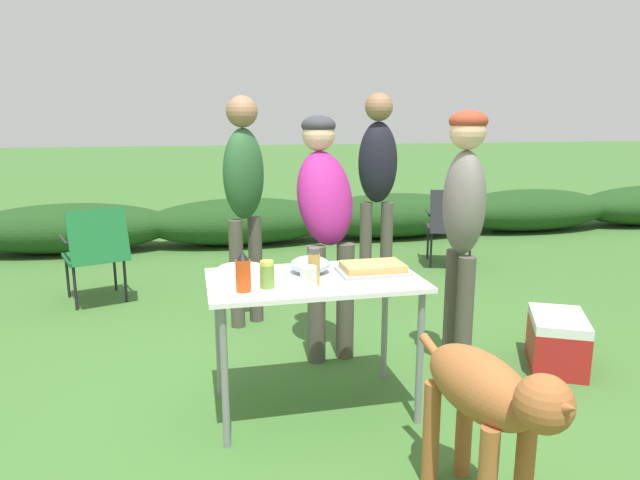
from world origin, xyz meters
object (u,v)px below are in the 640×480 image
object	(u,v)px
folding_table	(314,292)
standing_person_in_olive_jacket	(378,174)
spice_jar	(314,267)
standing_person_in_dark_puffer	(463,212)
camp_chair_near_hedge	(451,223)
food_tray	(373,269)
camp_chair_green_behind_table	(96,250)
plate_stack	(241,270)
cooler_box	(557,341)
hot_sauce_bottle	(243,272)
relish_jar	(267,275)
standing_person_with_beanie	(244,188)
paper_cup_stack	(308,279)
standing_person_in_navy_coat	(325,209)
dog	(487,399)
mixing_bowl	(310,265)

from	to	relation	value
folding_table	standing_person_in_olive_jacket	bearing A→B (deg)	62.46
spice_jar	standing_person_in_dark_puffer	bearing A→B (deg)	21.22
standing_person_in_olive_jacket	camp_chair_near_hedge	bearing A→B (deg)	48.74
folding_table	standing_person_in_dark_puffer	distance (m)	1.05
food_tray	camp_chair_green_behind_table	size ratio (longest dim) A/B	0.44
standing_person_in_olive_jacket	plate_stack	bearing A→B (deg)	-116.79
camp_chair_near_hedge	folding_table	bearing A→B (deg)	-108.86
spice_jar	cooler_box	xyz separation A→B (m)	(1.64, 0.31, -0.66)
food_tray	hot_sauce_bottle	bearing A→B (deg)	-166.45
relish_jar	standing_person_in_olive_jacket	world-z (taller)	standing_person_in_olive_jacket
folding_table	hot_sauce_bottle	world-z (taller)	hot_sauce_bottle
standing_person_with_beanie	camp_chair_green_behind_table	distance (m)	1.53
folding_table	standing_person_with_beanie	world-z (taller)	standing_person_with_beanie
paper_cup_stack	standing_person_in_navy_coat	xyz separation A→B (m)	(0.31, 0.96, 0.18)
standing_person_in_olive_jacket	cooler_box	world-z (taller)	standing_person_in_olive_jacket
standing_person_in_navy_coat	dog	world-z (taller)	standing_person_in_navy_coat
paper_cup_stack	camp_chair_green_behind_table	world-z (taller)	paper_cup_stack
standing_person_with_beanie	camp_chair_green_behind_table	world-z (taller)	standing_person_with_beanie
folding_table	relish_jar	world-z (taller)	relish_jar
relish_jar	standing_person_in_dark_puffer	xyz separation A→B (m)	(1.22, 0.38, 0.20)
dog	camp_chair_near_hedge	bearing A→B (deg)	-121.77
paper_cup_stack	standing_person_in_dark_puffer	distance (m)	1.16
standing_person_in_olive_jacket	standing_person_with_beanie	xyz separation A→B (m)	(-1.17, -0.42, -0.03)
plate_stack	spice_jar	size ratio (longest dim) A/B	1.28
standing_person_with_beanie	camp_chair_green_behind_table	size ratio (longest dim) A/B	2.06
folding_table	mixing_bowl	distance (m)	0.16
standing_person_in_olive_jacket	cooler_box	bearing A→B (deg)	-56.19
camp_chair_green_behind_table	standing_person_with_beanie	bearing A→B (deg)	-51.78
plate_stack	camp_chair_near_hedge	world-z (taller)	camp_chair_near_hedge
hot_sauce_bottle	cooler_box	bearing A→B (deg)	9.49
standing_person_in_navy_coat	standing_person_with_beanie	size ratio (longest dim) A/B	0.92
mixing_bowl	folding_table	bearing A→B (deg)	-91.48
plate_stack	standing_person_in_dark_puffer	distance (m)	1.34
mixing_bowl	hot_sauce_bottle	world-z (taller)	hot_sauce_bottle
standing_person_with_beanie	camp_chair_near_hedge	xyz separation A→B (m)	(2.27, 1.25, -0.58)
camp_chair_green_behind_table	relish_jar	bearing A→B (deg)	-82.16
folding_table	dog	distance (m)	1.09
standing_person_in_dark_puffer	camp_chair_green_behind_table	bearing A→B (deg)	-126.57
food_tray	mixing_bowl	xyz separation A→B (m)	(-0.32, 0.09, 0.02)
mixing_bowl	cooler_box	size ratio (longest dim) A/B	0.38
food_tray	standing_person_with_beanie	world-z (taller)	standing_person_with_beanie
cooler_box	spice_jar	bearing A→B (deg)	127.75
cooler_box	hot_sauce_bottle	bearing A→B (deg)	126.66
standing_person_in_olive_jacket	camp_chair_green_behind_table	size ratio (longest dim) A/B	2.11
standing_person_with_beanie	dog	xyz separation A→B (m)	(0.69, -2.37, -0.55)
standing_person_in_olive_jacket	standing_person_with_beanie	distance (m)	1.24
food_tray	hot_sauce_bottle	xyz separation A→B (m)	(-0.70, -0.17, 0.07)
folding_table	mixing_bowl	xyz separation A→B (m)	(0.00, 0.10, 0.12)
hot_sauce_bottle	standing_person_in_dark_puffer	world-z (taller)	standing_person_in_dark_puffer
standing_person_with_beanie	camp_chair_near_hedge	distance (m)	2.65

